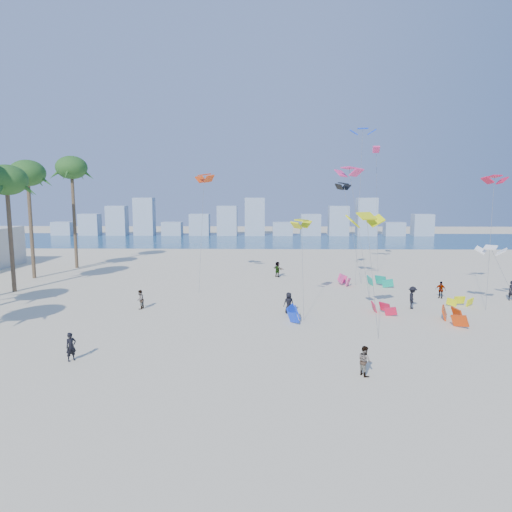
{
  "coord_description": "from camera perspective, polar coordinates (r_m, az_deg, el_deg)",
  "views": [
    {
      "loc": [
        3.73,
        -19.38,
        9.41
      ],
      "look_at": [
        3.0,
        16.0,
        4.5
      ],
      "focal_mm": 31.87,
      "sensor_mm": 36.0,
      "label": 1
    }
  ],
  "objects": [
    {
      "name": "ground",
      "position": [
        21.86,
        -9.2,
        -17.7
      ],
      "size": [
        220.0,
        220.0,
        0.0
      ],
      "primitive_type": "plane",
      "color": "beige",
      "rests_on": "ground"
    },
    {
      "name": "ocean",
      "position": [
        91.94,
        -1.15,
        2.03
      ],
      "size": [
        220.0,
        220.0,
        0.0
      ],
      "primitive_type": "plane",
      "color": "navy",
      "rests_on": "ground"
    },
    {
      "name": "kitesurfer_near",
      "position": [
        28.11,
        -22.2,
        -10.5
      ],
      "size": [
        0.69,
        0.71,
        1.64
      ],
      "primitive_type": "imported",
      "rotation": [
        0.0,
        0.0,
        0.85
      ],
      "color": "black",
      "rests_on": "ground"
    },
    {
      "name": "kitesurfer_mid",
      "position": [
        24.82,
        13.46,
        -12.65
      ],
      "size": [
        0.85,
        0.94,
        1.58
      ],
      "primitive_type": "imported",
      "rotation": [
        0.0,
        0.0,
        1.97
      ],
      "color": "gray",
      "rests_on": "ground"
    },
    {
      "name": "kitesurfers_far",
      "position": [
        41.98,
        9.54,
        -3.96
      ],
      "size": [
        32.7,
        16.88,
        1.85
      ],
      "color": "black",
      "rests_on": "ground"
    },
    {
      "name": "grounded_kites",
      "position": [
        40.83,
        15.52,
        -5.05
      ],
      "size": [
        15.7,
        17.47,
        1.02
      ],
      "color": "#0D36E9",
      "rests_on": "ground"
    },
    {
      "name": "flying_kites",
      "position": [
        44.23,
        12.54,
        9.6
      ],
      "size": [
        29.15,
        29.14,
        16.89
      ],
      "color": "#E4EF0C",
      "rests_on": "ground"
    },
    {
      "name": "distant_skyline",
      "position": [
        101.69,
        -1.6,
        4.33
      ],
      "size": [
        85.0,
        3.0,
        8.4
      ],
      "color": "#9EADBF",
      "rests_on": "ground"
    }
  ]
}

